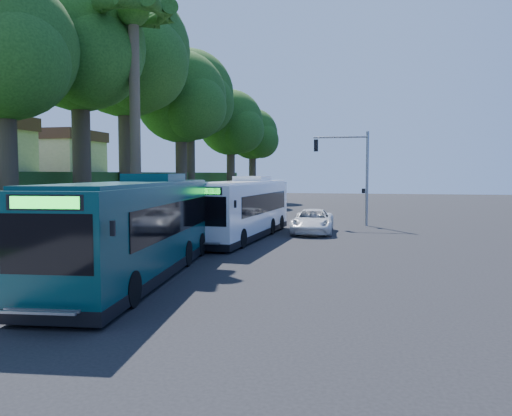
% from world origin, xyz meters
% --- Properties ---
extents(ground, '(140.00, 140.00, 0.00)m').
position_xyz_m(ground, '(0.00, 0.00, 0.00)').
color(ground, black).
rests_on(ground, ground).
extents(sidewalk, '(4.50, 70.00, 0.12)m').
position_xyz_m(sidewalk, '(-7.30, 0.00, 0.06)').
color(sidewalk, gray).
rests_on(sidewalk, ground).
extents(red_curb, '(0.25, 30.00, 0.13)m').
position_xyz_m(red_curb, '(-5.00, -4.00, 0.07)').
color(red_curb, maroon).
rests_on(red_curb, ground).
extents(grass_verge, '(8.00, 70.00, 0.06)m').
position_xyz_m(grass_verge, '(-13.00, 5.00, 0.03)').
color(grass_verge, '#234719').
rests_on(grass_verge, ground).
extents(bus_shelter, '(3.20, 1.51, 2.55)m').
position_xyz_m(bus_shelter, '(-7.26, -2.86, 1.81)').
color(bus_shelter, black).
rests_on(bus_shelter, ground).
extents(stop_sign_pole, '(0.35, 0.06, 3.17)m').
position_xyz_m(stop_sign_pole, '(-5.40, -5.00, 2.08)').
color(stop_sign_pole, gray).
rests_on(stop_sign_pole, ground).
extents(traffic_signal_pole, '(4.10, 0.30, 7.00)m').
position_xyz_m(traffic_signal_pole, '(3.78, 10.00, 4.42)').
color(traffic_signal_pole, gray).
rests_on(traffic_signal_pole, ground).
extents(palm_tree, '(4.20, 4.20, 14.40)m').
position_xyz_m(palm_tree, '(-8.20, -1.50, 12.38)').
color(palm_tree, '#4C3F2D').
rests_on(palm_tree, ground).
extents(hillside_backdrop, '(24.00, 60.00, 8.80)m').
position_xyz_m(hillside_backdrop, '(-26.30, 15.10, 2.44)').
color(hillside_backdrop, '#234719').
rests_on(hillside_backdrop, ground).
extents(tree_0, '(8.40, 8.00, 15.70)m').
position_xyz_m(tree_0, '(-12.40, -0.02, 11.20)').
color(tree_0, '#382B1E').
rests_on(tree_0, ground).
extents(tree_1, '(10.50, 10.00, 18.26)m').
position_xyz_m(tree_1, '(-13.37, 7.98, 12.73)').
color(tree_1, '#382B1E').
rests_on(tree_1, ground).
extents(tree_2, '(8.82, 8.40, 15.12)m').
position_xyz_m(tree_2, '(-11.89, 15.98, 10.48)').
color(tree_2, '#382B1E').
rests_on(tree_2, ground).
extents(tree_3, '(10.08, 9.60, 17.28)m').
position_xyz_m(tree_3, '(-13.88, 23.98, 11.98)').
color(tree_3, '#382B1E').
rests_on(tree_3, ground).
extents(tree_4, '(8.40, 8.00, 14.14)m').
position_xyz_m(tree_4, '(-11.40, 31.98, 9.73)').
color(tree_4, '#382B1E').
rests_on(tree_4, ground).
extents(tree_5, '(7.35, 7.00, 12.86)m').
position_xyz_m(tree_5, '(-10.41, 39.99, 8.96)').
color(tree_5, '#382B1E').
rests_on(tree_5, ground).
extents(tree_6, '(7.56, 7.20, 13.74)m').
position_xyz_m(tree_6, '(-12.91, -6.01, 9.71)').
color(tree_6, '#382B1E').
rests_on(tree_6, ground).
extents(white_bus, '(3.57, 12.65, 3.72)m').
position_xyz_m(white_bus, '(-2.59, 1.38, 1.82)').
color(white_bus, white).
rests_on(white_bus, ground).
extents(teal_bus, '(4.09, 13.29, 3.90)m').
position_xyz_m(teal_bus, '(-3.81, -10.55, 1.90)').
color(teal_bus, '#0A3437').
rests_on(teal_bus, ground).
extents(pickup, '(2.74, 5.66, 1.55)m').
position_xyz_m(pickup, '(1.31, 4.58, 0.78)').
color(pickup, white).
rests_on(pickup, ground).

